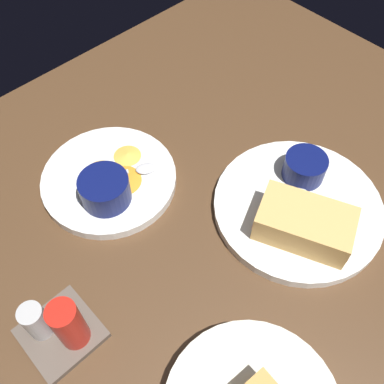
{
  "coord_description": "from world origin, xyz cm",
  "views": [
    {
      "loc": [
        -14.29,
        25.71,
        56.32
      ],
      "look_at": [
        13.21,
        -0.29,
        3.0
      ],
      "focal_mm": 41.08,
      "sensor_mm": 36.0,
      "label": 1
    }
  ],
  "objects_px": {
    "plate_sandwich_main": "(298,207)",
    "condiment_caddy": "(59,327)",
    "plate_chips_companion": "(109,179)",
    "spoon_by_gravy_ramekin": "(138,170)",
    "spoon_by_dark_ramekin": "(299,201)",
    "ramekin_dark_sauce": "(305,167)",
    "sandwich_half_near": "(305,224)",
    "ramekin_light_gravy": "(105,189)"
  },
  "relations": [
    {
      "from": "plate_sandwich_main",
      "to": "ramekin_light_gravy",
      "type": "bearing_deg",
      "value": 44.21
    },
    {
      "from": "spoon_by_dark_ramekin",
      "to": "ramekin_dark_sauce",
      "type": "bearing_deg",
      "value": -57.92
    },
    {
      "from": "spoon_by_dark_ramekin",
      "to": "ramekin_light_gravy",
      "type": "xyz_separation_m",
      "value": [
        0.2,
        0.2,
        0.02
      ]
    },
    {
      "from": "plate_chips_companion",
      "to": "sandwich_half_near",
      "type": "bearing_deg",
      "value": -152.84
    },
    {
      "from": "plate_chips_companion",
      "to": "condiment_caddy",
      "type": "xyz_separation_m",
      "value": [
        -0.16,
        0.19,
        0.03
      ]
    },
    {
      "from": "plate_sandwich_main",
      "to": "ramekin_dark_sauce",
      "type": "xyz_separation_m",
      "value": [
        0.03,
        -0.05,
        0.03
      ]
    },
    {
      "from": "ramekin_dark_sauce",
      "to": "ramekin_light_gravy",
      "type": "bearing_deg",
      "value": 54.84
    },
    {
      "from": "plate_sandwich_main",
      "to": "spoon_by_dark_ramekin",
      "type": "relative_size",
      "value": 2.78
    },
    {
      "from": "spoon_by_dark_ramekin",
      "to": "spoon_by_gravy_ramekin",
      "type": "distance_m",
      "value": 0.25
    },
    {
      "from": "plate_sandwich_main",
      "to": "ramekin_dark_sauce",
      "type": "height_order",
      "value": "ramekin_dark_sauce"
    },
    {
      "from": "sandwich_half_near",
      "to": "spoon_by_dark_ramekin",
      "type": "bearing_deg",
      "value": -46.87
    },
    {
      "from": "plate_sandwich_main",
      "to": "spoon_by_gravy_ramekin",
      "type": "distance_m",
      "value": 0.25
    },
    {
      "from": "plate_sandwich_main",
      "to": "condiment_caddy",
      "type": "height_order",
      "value": "condiment_caddy"
    },
    {
      "from": "ramekin_dark_sauce",
      "to": "spoon_by_gravy_ramekin",
      "type": "xyz_separation_m",
      "value": [
        0.18,
        0.18,
        -0.02
      ]
    },
    {
      "from": "plate_sandwich_main",
      "to": "plate_chips_companion",
      "type": "xyz_separation_m",
      "value": [
        0.24,
        0.18,
        0.0
      ]
    },
    {
      "from": "sandwich_half_near",
      "to": "ramekin_dark_sauce",
      "type": "relative_size",
      "value": 2.3
    },
    {
      "from": "sandwich_half_near",
      "to": "spoon_by_dark_ramekin",
      "type": "distance_m",
      "value": 0.06
    },
    {
      "from": "ramekin_dark_sauce",
      "to": "condiment_caddy",
      "type": "height_order",
      "value": "condiment_caddy"
    },
    {
      "from": "ramekin_dark_sauce",
      "to": "condiment_caddy",
      "type": "relative_size",
      "value": 0.69
    },
    {
      "from": "plate_sandwich_main",
      "to": "condiment_caddy",
      "type": "distance_m",
      "value": 0.38
    },
    {
      "from": "plate_sandwich_main",
      "to": "plate_chips_companion",
      "type": "height_order",
      "value": "same"
    },
    {
      "from": "plate_sandwich_main",
      "to": "sandwich_half_near",
      "type": "height_order",
      "value": "sandwich_half_near"
    },
    {
      "from": "spoon_by_gravy_ramekin",
      "to": "condiment_caddy",
      "type": "height_order",
      "value": "condiment_caddy"
    },
    {
      "from": "ramekin_dark_sauce",
      "to": "plate_chips_companion",
      "type": "bearing_deg",
      "value": 47.05
    },
    {
      "from": "plate_sandwich_main",
      "to": "condiment_caddy",
      "type": "relative_size",
      "value": 2.68
    },
    {
      "from": "sandwich_half_near",
      "to": "condiment_caddy",
      "type": "distance_m",
      "value": 0.35
    },
    {
      "from": "spoon_by_dark_ramekin",
      "to": "condiment_caddy",
      "type": "relative_size",
      "value": 0.96
    },
    {
      "from": "sandwich_half_near",
      "to": "plate_chips_companion",
      "type": "distance_m",
      "value": 0.31
    },
    {
      "from": "plate_chips_companion",
      "to": "spoon_by_gravy_ramekin",
      "type": "bearing_deg",
      "value": -121.5
    },
    {
      "from": "plate_chips_companion",
      "to": "ramekin_light_gravy",
      "type": "xyz_separation_m",
      "value": [
        -0.03,
        0.03,
        0.03
      ]
    },
    {
      "from": "plate_chips_companion",
      "to": "ramekin_dark_sauce",
      "type": "bearing_deg",
      "value": -132.95
    },
    {
      "from": "ramekin_dark_sauce",
      "to": "spoon_by_gravy_ramekin",
      "type": "height_order",
      "value": "ramekin_dark_sauce"
    },
    {
      "from": "spoon_by_dark_ramekin",
      "to": "spoon_by_gravy_ramekin",
      "type": "bearing_deg",
      "value": 33.19
    },
    {
      "from": "plate_sandwich_main",
      "to": "spoon_by_gravy_ramekin",
      "type": "bearing_deg",
      "value": 32.26
    },
    {
      "from": "sandwich_half_near",
      "to": "ramekin_light_gravy",
      "type": "relative_size",
      "value": 2.0
    },
    {
      "from": "ramekin_dark_sauce",
      "to": "condiment_caddy",
      "type": "distance_m",
      "value": 0.42
    },
    {
      "from": "ramekin_light_gravy",
      "to": "spoon_by_gravy_ramekin",
      "type": "bearing_deg",
      "value": -83.37
    },
    {
      "from": "ramekin_dark_sauce",
      "to": "ramekin_light_gravy",
      "type": "height_order",
      "value": "ramekin_light_gravy"
    },
    {
      "from": "ramekin_light_gravy",
      "to": "spoon_by_gravy_ramekin",
      "type": "relative_size",
      "value": 0.82
    },
    {
      "from": "plate_chips_companion",
      "to": "ramekin_light_gravy",
      "type": "bearing_deg",
      "value": 140.19
    },
    {
      "from": "condiment_caddy",
      "to": "spoon_by_gravy_ramekin",
      "type": "bearing_deg",
      "value": -60.02
    },
    {
      "from": "plate_chips_companion",
      "to": "ramekin_light_gravy",
      "type": "height_order",
      "value": "ramekin_light_gravy"
    }
  ]
}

